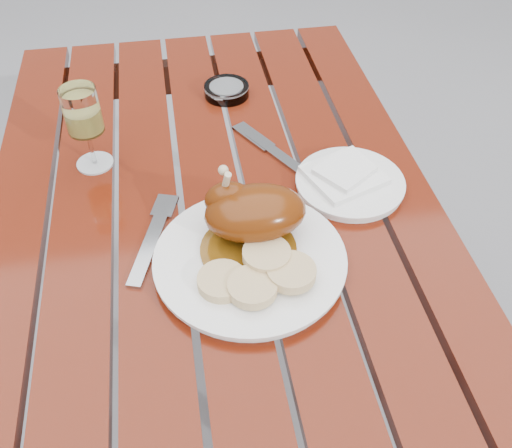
{
  "coord_description": "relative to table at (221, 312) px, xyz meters",
  "views": [
    {
      "loc": [
        -0.05,
        -0.79,
        1.44
      ],
      "look_at": [
        0.06,
        -0.13,
        0.78
      ],
      "focal_mm": 40.0,
      "sensor_mm": 36.0,
      "label": 1
    }
  ],
  "objects": [
    {
      "name": "ashtray",
      "position": [
        0.07,
        0.31,
        0.39
      ],
      "size": [
        0.11,
        0.11,
        0.02
      ],
      "primitive_type": "cylinder",
      "rotation": [
        0.0,
        0.0,
        -0.1
      ],
      "color": "#B2B7BC",
      "rests_on": "table"
    },
    {
      "name": "wine_glass",
      "position": [
        -0.21,
        0.11,
        0.46
      ],
      "size": [
        0.08,
        0.08,
        0.16
      ],
      "primitive_type": "cylinder",
      "rotation": [
        0.0,
        0.0,
        0.14
      ],
      "color": "#C9C25B",
      "rests_on": "table"
    },
    {
      "name": "roast_duck",
      "position": [
        0.05,
        -0.14,
        0.44
      ],
      "size": [
        0.18,
        0.17,
        0.12
      ],
      "color": "#613A0B",
      "rests_on": "dinner_plate"
    },
    {
      "name": "dinner_plate",
      "position": [
        0.04,
        -0.19,
        0.38
      ],
      "size": [
        0.39,
        0.39,
        0.02
      ],
      "primitive_type": "cylinder",
      "rotation": [
        0.0,
        0.0,
        0.33
      ],
      "color": "white",
      "rests_on": "table"
    },
    {
      "name": "side_plate",
      "position": [
        0.25,
        -0.03,
        0.38
      ],
      "size": [
        0.27,
        0.27,
        0.02
      ],
      "primitive_type": "cylinder",
      "rotation": [
        0.0,
        0.0,
        0.44
      ],
      "color": "white",
      "rests_on": "table"
    },
    {
      "name": "fork",
      "position": [
        -0.11,
        -0.12,
        0.38
      ],
      "size": [
        0.08,
        0.19,
        0.01
      ],
      "primitive_type": "cube",
      "rotation": [
        0.0,
        0.0,
        -0.32
      ],
      "color": "gray",
      "rests_on": "table"
    },
    {
      "name": "knife",
      "position": [
        0.15,
        0.05,
        0.38
      ],
      "size": [
        0.13,
        0.21,
        0.01
      ],
      "primitive_type": "cube",
      "rotation": [
        0.0,
        0.0,
        0.52
      ],
      "color": "gray",
      "rests_on": "table"
    },
    {
      "name": "ground",
      "position": [
        0.0,
        0.0,
        -0.38
      ],
      "size": [
        60.0,
        60.0,
        0.0
      ],
      "primitive_type": "plane",
      "color": "slate",
      "rests_on": "ground"
    },
    {
      "name": "bread_dumplings",
      "position": [
        0.05,
        -0.24,
        0.41
      ],
      "size": [
        0.18,
        0.13,
        0.03
      ],
      "color": "#D9C084",
      "rests_on": "dinner_plate"
    },
    {
      "name": "napkin",
      "position": [
        0.24,
        -0.02,
        0.4
      ],
      "size": [
        0.16,
        0.15,
        0.01
      ],
      "primitive_type": "cube",
      "rotation": [
        0.0,
        0.0,
        0.35
      ],
      "color": "white",
      "rests_on": "side_plate"
    },
    {
      "name": "table",
      "position": [
        0.0,
        0.0,
        0.0
      ],
      "size": [
        0.8,
        1.2,
        0.75
      ],
      "primitive_type": "cube",
      "color": "maroon",
      "rests_on": "ground"
    }
  ]
}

